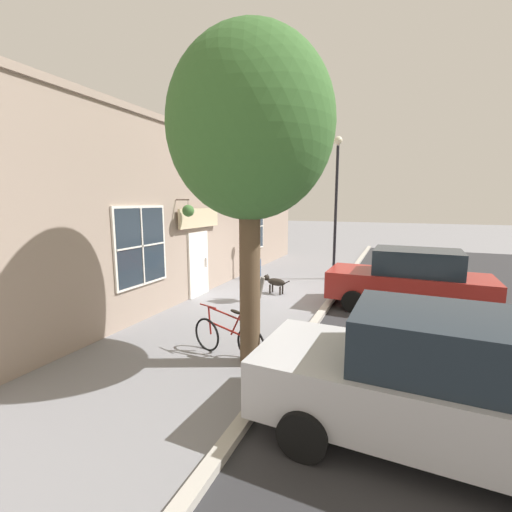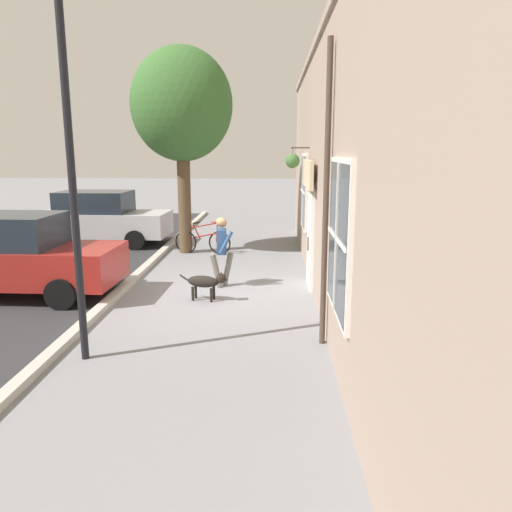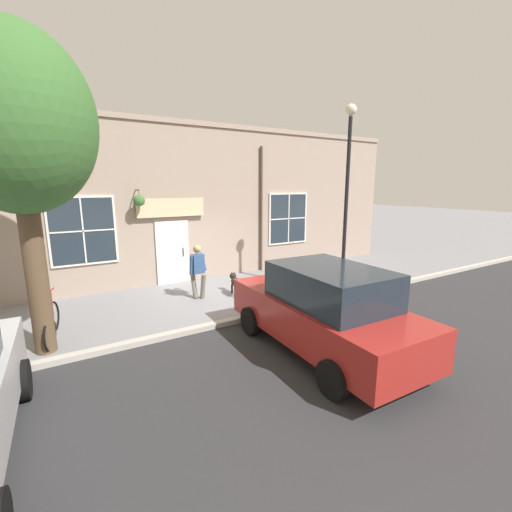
# 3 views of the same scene
# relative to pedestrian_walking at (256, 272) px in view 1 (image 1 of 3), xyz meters

# --- Properties ---
(ground_plane) EXTENTS (90.00, 90.00, 0.00)m
(ground_plane) POSITION_rel_pedestrian_walking_xyz_m (0.17, 0.66, -0.94)
(ground_plane) COLOR gray
(curb_and_road) EXTENTS (10.10, 28.00, 0.12)m
(curb_and_road) POSITION_rel_pedestrian_walking_xyz_m (6.02, 0.66, -0.92)
(curb_and_road) COLOR #B2ADA3
(curb_and_road) RESTS_ON ground_plane
(storefront_facade) EXTENTS (0.95, 18.00, 5.32)m
(storefront_facade) POSITION_rel_pedestrian_walking_xyz_m (-2.17, 0.66, 1.72)
(storefront_facade) COLOR gray
(storefront_facade) RESTS_ON ground_plane
(pedestrian_walking) EXTENTS (0.56, 0.55, 1.59)m
(pedestrian_walking) POSITION_rel_pedestrian_walking_xyz_m (0.00, 0.00, 0.00)
(pedestrian_walking) COLOR #6B665B
(pedestrian_walking) RESTS_ON ground_plane
(dog_on_leash) EXTENTS (1.06, 0.42, 0.62)m
(dog_on_leash) POSITION_rel_pedestrian_walking_xyz_m (0.22, 1.11, -0.54)
(dog_on_leash) COLOR black
(dog_on_leash) RESTS_ON ground_plane
(street_tree_by_curb) EXTENTS (2.94, 2.65, 5.96)m
(street_tree_by_curb) POSITION_rel_pedestrian_walking_xyz_m (1.45, -3.84, 3.31)
(street_tree_by_curb) COLOR brown
(street_tree_by_curb) RESTS_ON ground_plane
(leaning_bicycle) EXTENTS (1.72, 0.33, 1.01)m
(leaning_bicycle) POSITION_rel_pedestrian_walking_xyz_m (0.96, -3.70, -0.56)
(leaning_bicycle) COLOR black
(leaning_bicycle) RESTS_ON ground_plane
(parked_car_nearest_curb) EXTENTS (4.35, 2.04, 1.75)m
(parked_car_nearest_curb) POSITION_rel_pedestrian_walking_xyz_m (4.50, -5.04, -0.06)
(parked_car_nearest_curb) COLOR #B7B7BC
(parked_car_nearest_curb) RESTS_ON ground_plane
(parked_car_mid_block) EXTENTS (4.35, 2.04, 1.75)m
(parked_car_mid_block) POSITION_rel_pedestrian_walking_xyz_m (4.34, 0.89, -0.06)
(parked_car_mid_block) COLOR maroon
(parked_car_mid_block) RESTS_ON ground_plane
(street_lamp) EXTENTS (0.32, 0.32, 5.50)m
(street_lamp) POSITION_rel_pedestrian_walking_xyz_m (1.65, 4.10, 2.59)
(street_lamp) COLOR black
(street_lamp) RESTS_ON ground_plane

